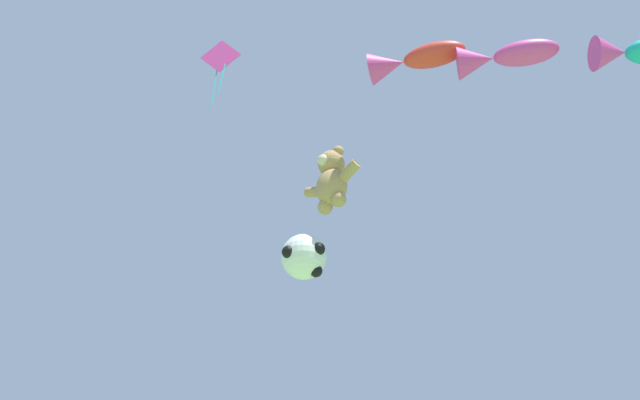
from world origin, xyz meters
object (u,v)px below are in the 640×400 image
at_px(fish_kite_crimson, 410,60).
at_px(fish_kite_magenta, 500,57).
at_px(fish_kite_teal, 631,52).
at_px(teddy_bear_kite, 331,180).
at_px(soccer_ball_kite, 304,257).
at_px(diamond_kite, 220,60).

relative_size(fish_kite_crimson, fish_kite_magenta, 1.04).
bearing_deg(fish_kite_crimson, fish_kite_teal, 33.61).
bearing_deg(fish_kite_crimson, teddy_bear_kite, -172.77).
height_order(soccer_ball_kite, fish_kite_magenta, fish_kite_magenta).
height_order(fish_kite_magenta, fish_kite_teal, fish_kite_magenta).
xyz_separation_m(teddy_bear_kite, diamond_kite, (-2.84, -1.77, 5.12)).
bearing_deg(teddy_bear_kite, fish_kite_magenta, 17.23).
height_order(fish_kite_magenta, diamond_kite, diamond_kite).
height_order(soccer_ball_kite, diamond_kite, diamond_kite).
bearing_deg(diamond_kite, fish_kite_magenta, 23.52).
relative_size(fish_kite_magenta, fish_kite_teal, 1.21).
xyz_separation_m(fish_kite_crimson, fish_kite_magenta, (1.80, 1.01, -0.52)).
xyz_separation_m(soccer_ball_kite, diamond_kite, (-1.99, -1.71, 6.93)).
bearing_deg(fish_kite_teal, soccer_ball_kite, -157.38).
bearing_deg(fish_kite_magenta, soccer_ball_kite, -164.94).
xyz_separation_m(soccer_ball_kite, fish_kite_magenta, (5.09, 1.37, 3.81)).
xyz_separation_m(soccer_ball_kite, fish_kite_teal, (7.35, 3.06, 3.50)).
bearing_deg(fish_kite_crimson, diamond_kite, -158.54).
relative_size(fish_kite_magenta, diamond_kite, 0.87).
relative_size(soccer_ball_kite, diamond_kite, 0.44).
bearing_deg(soccer_ball_kite, fish_kite_teal, 22.62).
distance_m(teddy_bear_kite, soccer_ball_kite, 2.00).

